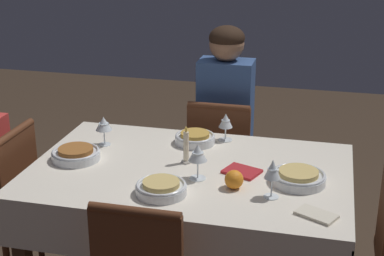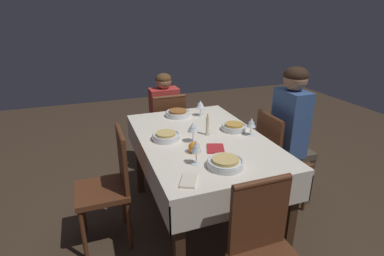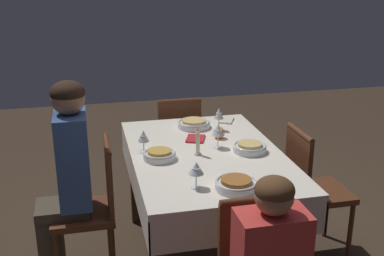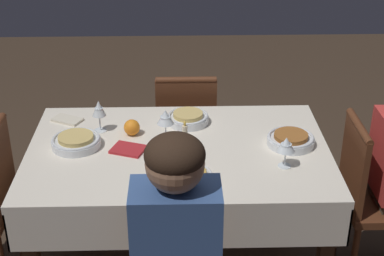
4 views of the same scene
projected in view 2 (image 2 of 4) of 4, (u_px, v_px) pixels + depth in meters
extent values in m
plane|color=#3D2D21|center=(200.00, 221.00, 2.55)|extent=(8.00, 8.00, 0.00)
cube|color=silver|center=(202.00, 139.00, 2.27)|extent=(1.40, 0.91, 0.04)
cube|color=silver|center=(252.00, 144.00, 2.45)|extent=(1.40, 0.01, 0.18)
cube|color=silver|center=(144.00, 162.00, 2.17)|extent=(1.40, 0.01, 0.18)
cube|color=silver|center=(246.00, 203.00, 1.70)|extent=(0.01, 0.91, 0.18)
cube|color=silver|center=(175.00, 123.00, 2.91)|extent=(0.01, 0.91, 0.18)
cube|color=#3D2616|center=(290.00, 221.00, 1.99)|extent=(0.06, 0.06, 0.74)
cube|color=#3D2616|center=(213.00, 146.00, 3.08)|extent=(0.06, 0.06, 0.74)
cube|color=#3D2616|center=(179.00, 250.00, 1.74)|extent=(0.06, 0.06, 0.74)
cube|color=#3D2616|center=(139.00, 157.00, 2.84)|extent=(0.06, 0.06, 0.74)
cube|color=#562D19|center=(282.00, 161.00, 2.62)|extent=(0.37, 0.37, 0.04)
cube|color=#562D19|center=(268.00, 140.00, 2.48)|extent=(0.34, 0.03, 0.41)
cylinder|color=#562D19|center=(271.00, 117.00, 2.41)|extent=(0.33, 0.04, 0.04)
cylinder|color=#562D19|center=(306.00, 190.00, 2.62)|extent=(0.03, 0.03, 0.42)
cylinder|color=#562D19|center=(284.00, 172.00, 2.89)|extent=(0.03, 0.03, 0.42)
cylinder|color=#562D19|center=(275.00, 197.00, 2.52)|extent=(0.03, 0.03, 0.42)
cylinder|color=#562D19|center=(255.00, 178.00, 2.79)|extent=(0.03, 0.03, 0.42)
cube|color=#562D19|center=(166.00, 131.00, 3.26)|extent=(0.37, 0.37, 0.04)
cube|color=#562D19|center=(170.00, 117.00, 3.03)|extent=(0.03, 0.34, 0.41)
cylinder|color=#562D19|center=(169.00, 97.00, 2.95)|extent=(0.04, 0.33, 0.04)
cylinder|color=#562D19|center=(176.00, 143.00, 3.53)|extent=(0.03, 0.03, 0.42)
cylinder|color=#562D19|center=(150.00, 147.00, 3.43)|extent=(0.03, 0.03, 0.42)
cylinder|color=#562D19|center=(185.00, 154.00, 3.26)|extent=(0.03, 0.03, 0.42)
cylinder|color=#562D19|center=(156.00, 159.00, 3.16)|extent=(0.03, 0.03, 0.42)
cube|color=#562D19|center=(259.00, 216.00, 1.57)|extent=(0.03, 0.34, 0.41)
cylinder|color=#562D19|center=(263.00, 182.00, 1.50)|extent=(0.04, 0.33, 0.04)
cube|color=#562D19|center=(102.00, 191.00, 2.18)|extent=(0.37, 0.37, 0.04)
cube|color=#562D19|center=(123.00, 160.00, 2.15)|extent=(0.34, 0.03, 0.41)
cylinder|color=#562D19|center=(120.00, 134.00, 2.08)|extent=(0.33, 0.04, 0.04)
cylinder|color=#562D19|center=(83.00, 209.00, 2.36)|extent=(0.03, 0.03, 0.42)
cylinder|color=#562D19|center=(84.00, 236.00, 2.08)|extent=(0.03, 0.03, 0.42)
cylinder|color=#562D19|center=(123.00, 201.00, 2.46)|extent=(0.03, 0.03, 0.42)
cylinder|color=#562D19|center=(129.00, 226.00, 2.18)|extent=(0.03, 0.03, 0.42)
cube|color=#4C4233|center=(298.00, 178.00, 2.76)|extent=(0.23, 0.14, 0.46)
cube|color=#4C4233|center=(294.00, 154.00, 2.64)|extent=(0.24, 0.31, 0.06)
cube|color=#38568E|center=(290.00, 123.00, 2.50)|extent=(0.30, 0.18, 0.55)
sphere|color=#9E7051|center=(296.00, 79.00, 2.36)|extent=(0.19, 0.19, 0.19)
ellipsoid|color=black|center=(296.00, 75.00, 2.35)|extent=(0.19, 0.19, 0.13)
cube|color=#4C4233|center=(162.00, 142.00, 3.51)|extent=(0.14, 0.22, 0.46)
cube|color=#4C4233|center=(163.00, 124.00, 3.34)|extent=(0.31, 0.24, 0.06)
cube|color=red|center=(164.00, 106.00, 3.18)|extent=(0.18, 0.30, 0.39)
sphere|color=#9E7051|center=(164.00, 81.00, 3.08)|extent=(0.16, 0.16, 0.16)
ellipsoid|color=brown|center=(163.00, 79.00, 3.07)|extent=(0.16, 0.16, 0.11)
cylinder|color=silver|center=(234.00, 128.00, 2.39)|extent=(0.19, 0.19, 0.04)
torus|color=silver|center=(234.00, 125.00, 2.38)|extent=(0.19, 0.19, 0.01)
cylinder|color=gold|center=(234.00, 125.00, 2.38)|extent=(0.14, 0.14, 0.02)
cylinder|color=white|center=(251.00, 135.00, 2.30)|extent=(0.07, 0.07, 0.00)
cylinder|color=white|center=(251.00, 131.00, 2.29)|extent=(0.01, 0.01, 0.07)
cone|color=white|center=(252.00, 122.00, 2.26)|extent=(0.07, 0.07, 0.07)
cylinder|color=white|center=(251.00, 124.00, 2.27)|extent=(0.04, 0.04, 0.03)
cylinder|color=silver|center=(178.00, 114.00, 2.71)|extent=(0.22, 0.22, 0.04)
torus|color=silver|center=(178.00, 112.00, 2.70)|extent=(0.21, 0.21, 0.01)
cylinder|color=#995B28|center=(178.00, 111.00, 2.70)|extent=(0.16, 0.16, 0.02)
cylinder|color=white|center=(200.00, 115.00, 2.72)|extent=(0.06, 0.06, 0.00)
cylinder|color=white|center=(200.00, 111.00, 2.71)|extent=(0.01, 0.01, 0.07)
cone|color=white|center=(200.00, 104.00, 2.68)|extent=(0.08, 0.08, 0.07)
cylinder|color=white|center=(200.00, 105.00, 2.69)|extent=(0.05, 0.05, 0.03)
cylinder|color=silver|center=(225.00, 164.00, 1.83)|extent=(0.23, 0.23, 0.04)
torus|color=silver|center=(225.00, 161.00, 1.82)|extent=(0.22, 0.22, 0.01)
cylinder|color=tan|center=(225.00, 160.00, 1.82)|extent=(0.16, 0.16, 0.02)
cylinder|color=white|center=(196.00, 164.00, 1.87)|extent=(0.06, 0.06, 0.00)
cylinder|color=white|center=(196.00, 158.00, 1.86)|extent=(0.01, 0.01, 0.08)
cone|color=white|center=(196.00, 146.00, 1.83)|extent=(0.07, 0.07, 0.08)
cylinder|color=white|center=(196.00, 148.00, 1.83)|extent=(0.04, 0.04, 0.03)
cylinder|color=silver|center=(166.00, 137.00, 2.22)|extent=(0.21, 0.21, 0.04)
torus|color=silver|center=(166.00, 134.00, 2.21)|extent=(0.20, 0.20, 0.01)
cylinder|color=tan|center=(166.00, 134.00, 2.21)|extent=(0.15, 0.15, 0.02)
cylinder|color=white|center=(193.00, 142.00, 2.18)|extent=(0.07, 0.07, 0.00)
cylinder|color=white|center=(193.00, 136.00, 2.17)|extent=(0.01, 0.01, 0.08)
cone|color=white|center=(193.00, 127.00, 2.14)|extent=(0.08, 0.08, 0.07)
cylinder|color=white|center=(193.00, 128.00, 2.14)|extent=(0.05, 0.05, 0.03)
cylinder|color=beige|center=(207.00, 134.00, 2.31)|extent=(0.04, 0.04, 0.01)
cylinder|color=beige|center=(207.00, 125.00, 2.28)|extent=(0.02, 0.02, 0.14)
ellipsoid|color=#F9C64C|center=(208.00, 115.00, 2.25)|extent=(0.01, 0.01, 0.03)
sphere|color=orange|center=(194.00, 147.00, 2.01)|extent=(0.08, 0.08, 0.08)
cube|color=#AD2328|center=(216.00, 149.00, 2.06)|extent=(0.18, 0.16, 0.01)
cube|color=beige|center=(189.00, 181.00, 1.68)|extent=(0.17, 0.14, 0.01)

